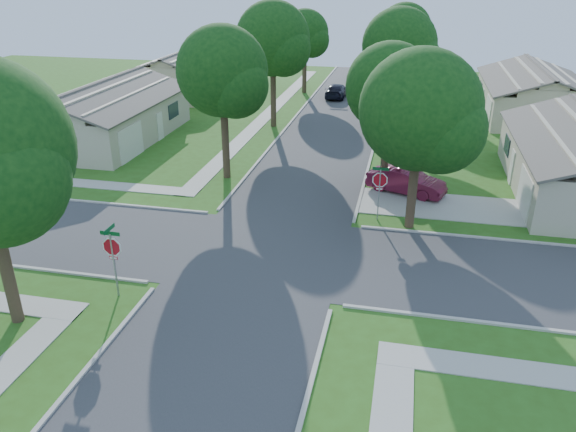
# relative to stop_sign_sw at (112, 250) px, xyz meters

# --- Properties ---
(ground) EXTENTS (100.00, 100.00, 0.00)m
(ground) POSITION_rel_stop_sign_sw_xyz_m (4.70, 4.70, -2.03)
(ground) COLOR #2F5617
(ground) RESTS_ON ground
(road_ns) EXTENTS (7.00, 100.00, 0.02)m
(road_ns) POSITION_rel_stop_sign_sw_xyz_m (4.70, 4.70, -2.03)
(road_ns) COLOR #333335
(road_ns) RESTS_ON ground
(sidewalk_ne) EXTENTS (1.20, 40.00, 0.04)m
(sidewalk_ne) POSITION_rel_stop_sign_sw_xyz_m (10.80, 30.70, -2.01)
(sidewalk_ne) COLOR #9E9B91
(sidewalk_ne) RESTS_ON ground
(sidewalk_nw) EXTENTS (1.20, 40.00, 0.04)m
(sidewalk_nw) POSITION_rel_stop_sign_sw_xyz_m (-1.40, 30.70, -2.01)
(sidewalk_nw) COLOR #9E9B91
(sidewalk_nw) RESTS_ON ground
(driveway) EXTENTS (8.80, 3.60, 0.05)m
(driveway) POSITION_rel_stop_sign_sw_xyz_m (12.60, 11.80, -2.01)
(driveway) COLOR #9E9B91
(driveway) RESTS_ON ground
(stop_sign_sw) EXTENTS (1.05, 0.80, 2.98)m
(stop_sign_sw) POSITION_rel_stop_sign_sw_xyz_m (0.00, 0.00, 0.00)
(stop_sign_sw) COLOR gray
(stop_sign_sw) RESTS_ON ground
(stop_sign_ne) EXTENTS (1.05, 0.80, 2.98)m
(stop_sign_ne) POSITION_rel_stop_sign_sw_xyz_m (9.40, 9.40, 0.00)
(stop_sign_ne) COLOR gray
(stop_sign_ne) RESTS_ON ground
(tree_e_near) EXTENTS (4.97, 4.80, 8.28)m
(tree_e_near) POSITION_rel_stop_sign_sw_xyz_m (9.45, 13.71, 3.61)
(tree_e_near) COLOR #38281C
(tree_e_near) RESTS_ON ground
(tree_e_mid) EXTENTS (5.59, 5.40, 9.21)m
(tree_e_mid) POSITION_rel_stop_sign_sw_xyz_m (9.46, 25.71, 4.22)
(tree_e_mid) COLOR #38281C
(tree_e_mid) RESTS_ON ground
(tree_e_far) EXTENTS (5.17, 5.00, 8.72)m
(tree_e_far) POSITION_rel_stop_sign_sw_xyz_m (9.45, 38.71, 3.95)
(tree_e_far) COLOR #38281C
(tree_e_far) RESTS_ON ground
(tree_w_near) EXTENTS (5.38, 5.20, 8.97)m
(tree_w_near) POSITION_rel_stop_sign_sw_xyz_m (0.06, 13.71, 4.08)
(tree_w_near) COLOR #38281C
(tree_w_near) RESTS_ON ground
(tree_w_mid) EXTENTS (5.80, 5.60, 9.56)m
(tree_w_mid) POSITION_rel_stop_sign_sw_xyz_m (0.06, 25.71, 4.46)
(tree_w_mid) COLOR #38281C
(tree_w_mid) RESTS_ON ground
(tree_w_far) EXTENTS (4.76, 4.60, 8.04)m
(tree_w_far) POSITION_rel_stop_sign_sw_xyz_m (0.05, 38.71, 3.48)
(tree_w_far) COLOR #38281C
(tree_w_far) RESTS_ON ground
(tree_ne_corner) EXTENTS (5.80, 5.60, 8.66)m
(tree_ne_corner) POSITION_rel_stop_sign_sw_xyz_m (11.06, 8.91, 3.56)
(tree_ne_corner) COLOR #38281C
(tree_ne_corner) RESTS_ON ground
(house_ne_far) EXTENTS (8.42, 13.60, 4.23)m
(house_ne_far) POSITION_rel_stop_sign_sw_xyz_m (20.69, 33.70, -0.51)
(house_ne_far) COLOR #AFA38A
(house_ne_far) RESTS_ON ground
(house_nw_near) EXTENTS (8.42, 13.60, 4.23)m
(house_nw_near) POSITION_rel_stop_sign_sw_xyz_m (-11.29, 19.70, -0.51)
(house_nw_near) COLOR #AFA38A
(house_nw_near) RESTS_ON ground
(house_nw_far) EXTENTS (8.42, 13.60, 4.23)m
(house_nw_far) POSITION_rel_stop_sign_sw_xyz_m (-11.29, 36.70, -0.51)
(house_nw_far) COLOR #AFA38A
(house_nw_far) RESTS_ON ground
(car_driveway) EXTENTS (4.64, 2.95, 1.44)m
(car_driveway) POSITION_rel_stop_sign_sw_xyz_m (10.70, 13.40, -1.31)
(car_driveway) COLOR #571127
(car_driveway) RESTS_ON ground
(car_curb_east) EXTENTS (2.10, 4.44, 1.47)m
(car_curb_east) POSITION_rel_stop_sign_sw_xyz_m (7.90, 31.24, -1.30)
(car_curb_east) COLOR black
(car_curb_east) RESTS_ON ground
(car_curb_west) EXTENTS (1.98, 4.53, 1.30)m
(car_curb_west) POSITION_rel_stop_sign_sw_xyz_m (3.50, 37.24, -1.38)
(car_curb_west) COLOR black
(car_curb_west) RESTS_ON ground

